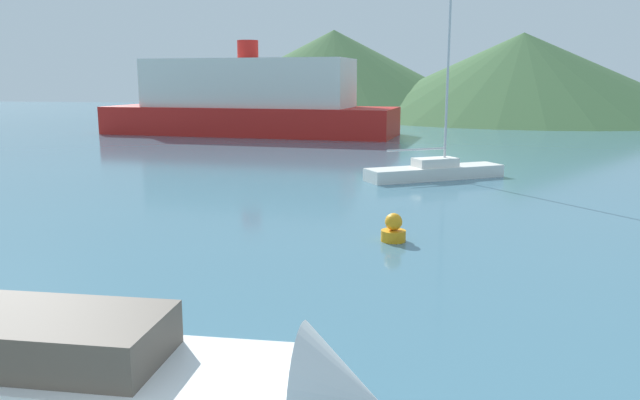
# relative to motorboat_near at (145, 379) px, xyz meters

# --- Properties ---
(motorboat_near) EXTENTS (7.86, 2.65, 2.24)m
(motorboat_near) POSITION_rel_motorboat_near_xyz_m (0.00, 0.00, 0.00)
(motorboat_near) COLOR white
(motorboat_near) RESTS_ON ground_plane
(sailboat_inner) EXTENTS (6.90, 5.20, 9.65)m
(sailboat_inner) POSITION_rel_motorboat_near_xyz_m (3.89, 23.34, 0.03)
(sailboat_inner) COLOR white
(sailboat_inner) RESTS_ON ground_plane
(ferry_distant) EXTENTS (26.74, 9.36, 8.28)m
(ferry_distant) POSITION_rel_motorboat_near_xyz_m (-13.07, 46.10, 2.52)
(ferry_distant) COLOR red
(ferry_distant) RESTS_ON ground_plane
(buoy_marker) EXTENTS (0.76, 0.76, 0.88)m
(buoy_marker) POSITION_rel_motorboat_near_xyz_m (2.88, 10.62, -0.06)
(buoy_marker) COLOR orange
(buoy_marker) RESTS_ON ground_plane
(hill_west) EXTENTS (46.75, 46.75, 11.87)m
(hill_west) POSITION_rel_motorboat_near_xyz_m (-11.90, 82.81, 5.51)
(hill_west) COLOR #3D6038
(hill_west) RESTS_ON ground_plane
(hill_central) EXTENTS (48.01, 48.01, 10.91)m
(hill_central) POSITION_rel_motorboat_near_xyz_m (13.95, 79.44, 5.03)
(hill_central) COLOR #3D6038
(hill_central) RESTS_ON ground_plane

